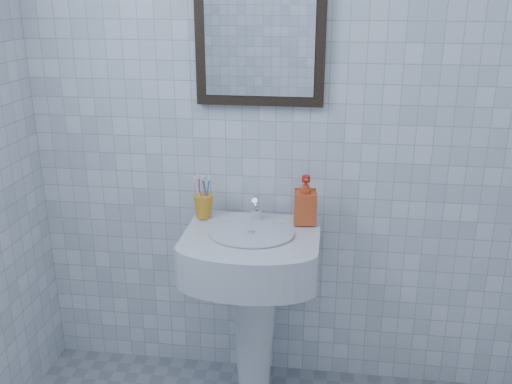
# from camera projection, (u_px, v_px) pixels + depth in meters

# --- Properties ---
(wall_back) EXTENTS (2.20, 0.02, 2.50)m
(wall_back) POSITION_uv_depth(u_px,v_px,m) (293.00, 103.00, 2.25)
(wall_back) COLOR white
(wall_back) RESTS_ON ground
(washbasin) EXTENTS (0.52, 0.38, 0.80)m
(washbasin) POSITION_uv_depth(u_px,v_px,m) (253.00, 287.00, 2.30)
(washbasin) COLOR silver
(washbasin) RESTS_ON ground
(faucet) EXTENTS (0.04, 0.10, 0.11)m
(faucet) POSITION_uv_depth(u_px,v_px,m) (256.00, 210.00, 2.29)
(faucet) COLOR silver
(faucet) RESTS_ON washbasin
(toothbrush_cup) EXTENTS (0.10, 0.10, 0.10)m
(toothbrush_cup) POSITION_uv_depth(u_px,v_px,m) (204.00, 206.00, 2.31)
(toothbrush_cup) COLOR orange
(toothbrush_cup) RESTS_ON washbasin
(soap_dispenser) EXTENTS (0.10, 0.10, 0.19)m
(soap_dispenser) POSITION_uv_depth(u_px,v_px,m) (305.00, 200.00, 2.24)
(soap_dispenser) COLOR red
(soap_dispenser) RESTS_ON washbasin
(wall_mirror) EXTENTS (0.50, 0.04, 0.62)m
(wall_mirror) POSITION_uv_depth(u_px,v_px,m) (260.00, 24.00, 2.15)
(wall_mirror) COLOR black
(wall_mirror) RESTS_ON wall_back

